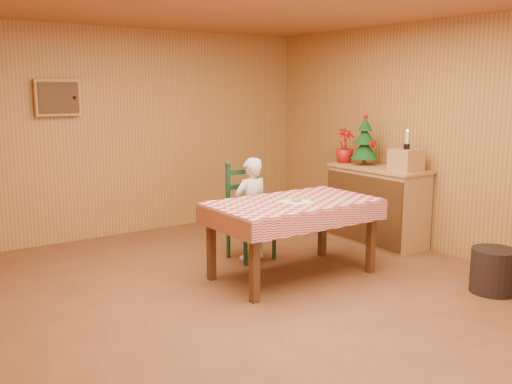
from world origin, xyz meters
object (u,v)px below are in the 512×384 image
shelf_unit (377,205)px  crate (406,160)px  dining_table (293,209)px  storage_bin (493,271)px  seated_child (251,209)px  christmas_tree (365,142)px  ladder_chair (248,213)px

shelf_unit → crate: (0.01, -0.40, 0.59)m
dining_table → crate: bearing=-0.2°
dining_table → storage_bin: 1.94m
dining_table → crate: size_ratio=5.52×
storage_bin → seated_child: bearing=119.7°
shelf_unit → crate: crate is taller
crate → christmas_tree: bearing=90.0°
dining_table → ladder_chair: size_ratio=1.53×
dining_table → shelf_unit: 1.68m
dining_table → shelf_unit: (1.62, 0.40, -0.22)m
dining_table → shelf_unit: shelf_unit is taller
crate → christmas_tree: (-0.00, 0.65, 0.16)m
ladder_chair → crate: (1.63, -0.79, 0.55)m
shelf_unit → christmas_tree: size_ratio=2.00×
crate → storage_bin: 1.70m
seated_child → christmas_tree: christmas_tree is taller
ladder_chair → christmas_tree: christmas_tree is taller
christmas_tree → storage_bin: christmas_tree is taller
dining_table → christmas_tree: bearing=21.6°
storage_bin → dining_table: bearing=130.8°
crate → christmas_tree: 0.67m
ladder_chair → christmas_tree: (1.63, -0.14, 0.71)m
crate → storage_bin: size_ratio=0.73×
seated_child → storage_bin: bearing=119.7°
shelf_unit → dining_table: bearing=-166.3°
dining_table → christmas_tree: size_ratio=2.67×
crate → storage_bin: (-0.40, -1.42, -0.85)m
ladder_chair → storage_bin: (1.23, -2.21, -0.30)m
storage_bin → ladder_chair: bearing=119.0°
shelf_unit → crate: 0.71m
dining_table → seated_child: 0.74m
storage_bin → shelf_unit: bearing=77.8°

